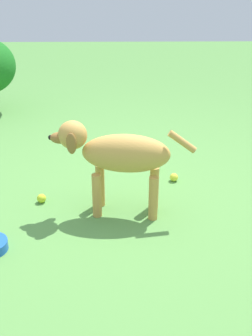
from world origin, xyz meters
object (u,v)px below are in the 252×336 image
Objects in this scene: tennis_ball_1 at (174,177)px; tennis_ball_0 at (156,167)px; dog at (117,155)px; tennis_ball_2 at (42,198)px.

tennis_ball_0 is at bearing 32.61° from tennis_ball_1.
dog reaches higher than tennis_ball_2.
dog is 0.70m from tennis_ball_2.
tennis_ball_1 is 1.05m from tennis_ball_2.
tennis_ball_0 and tennis_ball_2 have the same top height.
tennis_ball_0 is (0.65, -0.32, -0.40)m from dog.
tennis_ball_0 is 1.00× the size of tennis_ball_1.
dog is 14.69× the size of tennis_ball_0.
tennis_ball_0 is at bearing -59.27° from tennis_ball_2.
tennis_ball_2 is at bearing -6.67° from dog.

